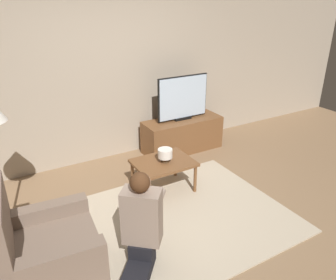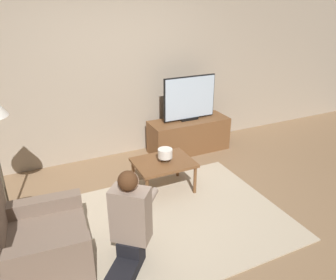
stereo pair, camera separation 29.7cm
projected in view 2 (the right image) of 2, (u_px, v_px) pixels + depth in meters
The scene contains 9 objects.
ground_plane at pixel (168, 222), 3.64m from camera, with size 10.00×10.00×0.00m, color #896B4C.
wall_back at pixel (111, 72), 4.71m from camera, with size 10.00×0.06×2.60m.
rug at pixel (168, 221), 3.64m from camera, with size 2.56×1.90×0.02m.
tv_stand at pixel (189, 135), 5.22m from camera, with size 1.27×0.47×0.52m.
tv at pixel (190, 98), 4.98m from camera, with size 0.86×0.08×0.69m.
coffee_table at pixel (164, 165), 4.08m from camera, with size 0.72×0.56×0.42m.
armchair at pixel (34, 245), 2.87m from camera, with size 0.89×0.88×0.94m.
person_kneeling at pixel (130, 221), 2.90m from camera, with size 0.72×0.78×0.96m.
table_lamp at pixel (165, 154), 4.01m from camera, with size 0.18×0.18×0.17m.
Camera 2 is at (-1.27, -2.68, 2.30)m, focal length 35.00 mm.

